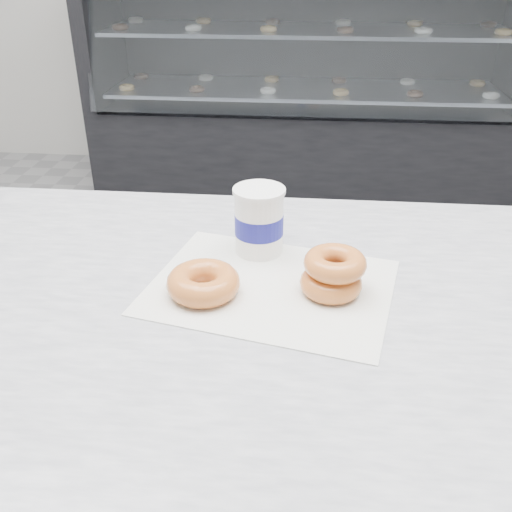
{
  "coord_description": "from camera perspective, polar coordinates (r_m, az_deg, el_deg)",
  "views": [
    {
      "loc": [
        0.03,
        -1.24,
        1.34
      ],
      "look_at": [
        -0.04,
        -0.53,
        0.94
      ],
      "focal_mm": 40.0,
      "sensor_mm": 36.0,
      "label": 1
    }
  ],
  "objects": [
    {
      "name": "donut_single",
      "position": [
        0.8,
        -5.29,
        -2.66
      ],
      "size": [
        0.11,
        0.11,
        0.04
      ],
      "primitive_type": "torus",
      "rotation": [
        0.0,
        0.0,
        0.04
      ],
      "color": "orange",
      "rests_on": "wax_paper"
    },
    {
      "name": "ground",
      "position": [
        1.83,
        2.79,
        -18.02
      ],
      "size": [
        5.0,
        5.0,
        0.0
      ],
      "primitive_type": "plane",
      "color": "#959597",
      "rests_on": "ground"
    },
    {
      "name": "donut_stack",
      "position": [
        0.8,
        7.7,
        -1.71
      ],
      "size": [
        0.11,
        0.11,
        0.06
      ],
      "color": "orange",
      "rests_on": "wax_paper"
    },
    {
      "name": "coffee_cup",
      "position": [
        0.89,
        0.3,
        3.59
      ],
      "size": [
        0.1,
        0.1,
        0.11
      ],
      "rotation": [
        0.0,
        0.0,
        0.4
      ],
      "color": "white",
      "rests_on": "counter"
    },
    {
      "name": "wax_paper",
      "position": [
        0.82,
        1.49,
        -3.08
      ],
      "size": [
        0.39,
        0.33,
        0.0
      ],
      "primitive_type": "cube",
      "rotation": [
        0.0,
        0.0,
        -0.22
      ],
      "color": "silver",
      "rests_on": "counter"
    },
    {
      "name": "display_case",
      "position": [
        3.47,
        4.82,
        14.89
      ],
      "size": [
        2.4,
        0.74,
        1.25
      ],
      "color": "black",
      "rests_on": "ground"
    }
  ]
}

